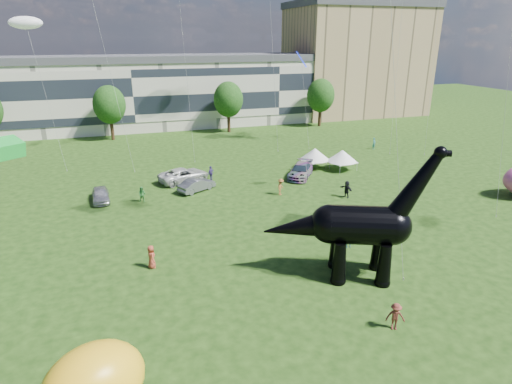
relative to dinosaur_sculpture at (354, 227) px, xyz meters
name	(u,v)px	position (x,y,z in m)	size (l,w,h in m)	color
ground	(316,302)	(-3.81, -2.35, -3.77)	(220.00, 220.00, 0.00)	#16330C
terrace_row	(132,96)	(-11.81, 59.65, 2.23)	(78.00, 11.00, 12.00)	beige
apartment_block	(355,62)	(36.19, 62.65, 7.23)	(28.00, 18.00, 22.00)	tan
tree_mid_left	(109,102)	(-15.81, 50.65, 2.52)	(5.20, 5.20, 9.44)	#382314
tree_mid_right	(228,97)	(4.19, 50.65, 2.52)	(5.20, 5.20, 9.44)	#382314
tree_far_right	(321,93)	(22.19, 50.65, 2.52)	(5.20, 5.20, 9.44)	#382314
dinosaur_sculpture	(354,227)	(0.00, 0.00, 0.00)	(11.90, 6.42, 10.00)	black
car_silver	(101,195)	(-17.30, 21.05, -3.06)	(1.69, 4.21, 1.43)	#B6B5BA
car_grey	(197,185)	(-7.20, 21.09, -3.05)	(1.53, 4.40, 1.45)	slate
car_white	(184,175)	(-8.03, 24.81, -2.94)	(2.75, 5.97, 1.66)	silver
car_dark	(301,171)	(5.78, 22.13, -2.94)	(2.33, 5.74, 1.67)	#595960
gazebo_near	(342,156)	(12.07, 23.41, -1.93)	(4.39, 4.39, 2.62)	white
gazebo_far	(315,154)	(9.08, 25.21, -1.91)	(4.55, 4.55, 2.66)	white
inflatable_yellow	(94,383)	(-17.00, -7.19, -2.02)	(4.57, 3.52, 3.52)	yellow
visitors	(228,207)	(-5.60, 13.28, -2.90)	(54.72, 38.69, 1.82)	#224F7C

